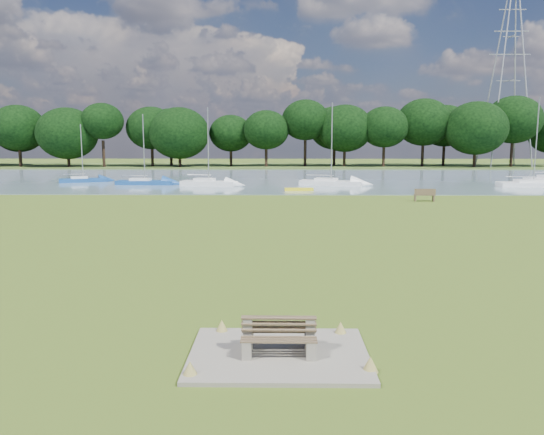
{
  "coord_description": "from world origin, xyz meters",
  "views": [
    {
      "loc": [
        0.01,
        -25.9,
        5.1
      ],
      "look_at": [
        -0.34,
        -2.0,
        1.53
      ],
      "focal_mm": 35.0,
      "sensor_mm": 36.0,
      "label": 1
    }
  ],
  "objects_px": {
    "bench_pair": "(279,337)",
    "pylon": "(510,52)",
    "sailboat_4": "(83,179)",
    "riverbank_bench": "(425,195)",
    "sailboat_0": "(330,181)",
    "sailboat_1": "(144,181)",
    "sailboat_5": "(208,181)",
    "kayak": "(299,189)",
    "sailboat_3": "(533,183)"
  },
  "relations": [
    {
      "from": "riverbank_bench",
      "to": "sailboat_5",
      "type": "relative_size",
      "value": 0.21
    },
    {
      "from": "riverbank_bench",
      "to": "sailboat_5",
      "type": "height_order",
      "value": "sailboat_5"
    },
    {
      "from": "pylon",
      "to": "sailboat_4",
      "type": "bearing_deg",
      "value": -151.48
    },
    {
      "from": "bench_pair",
      "to": "pylon",
      "type": "relative_size",
      "value": 0.06
    },
    {
      "from": "kayak",
      "to": "pylon",
      "type": "relative_size",
      "value": 0.09
    },
    {
      "from": "sailboat_0",
      "to": "bench_pair",
      "type": "bearing_deg",
      "value": -80.08
    },
    {
      "from": "bench_pair",
      "to": "pylon",
      "type": "xyz_separation_m",
      "value": [
        40.04,
        84.0,
        19.53
      ]
    },
    {
      "from": "kayak",
      "to": "riverbank_bench",
      "type": "bearing_deg",
      "value": -43.63
    },
    {
      "from": "pylon",
      "to": "sailboat_4",
      "type": "relative_size",
      "value": 4.77
    },
    {
      "from": "sailboat_4",
      "to": "sailboat_3",
      "type": "bearing_deg",
      "value": -29.99
    },
    {
      "from": "sailboat_4",
      "to": "sailboat_1",
      "type": "bearing_deg",
      "value": -45.68
    },
    {
      "from": "sailboat_0",
      "to": "sailboat_1",
      "type": "distance_m",
      "value": 20.56
    },
    {
      "from": "kayak",
      "to": "pylon",
      "type": "bearing_deg",
      "value": 45.43
    },
    {
      "from": "riverbank_bench",
      "to": "sailboat_0",
      "type": "xyz_separation_m",
      "value": [
        -6.31,
        14.69,
        -0.03
      ]
    },
    {
      "from": "bench_pair",
      "to": "sailboat_4",
      "type": "distance_m",
      "value": 54.8
    },
    {
      "from": "sailboat_3",
      "to": "sailboat_4",
      "type": "distance_m",
      "value": 50.08
    },
    {
      "from": "bench_pair",
      "to": "sailboat_0",
      "type": "distance_m",
      "value": 46.4
    },
    {
      "from": "kayak",
      "to": "sailboat_3",
      "type": "height_order",
      "value": "sailboat_3"
    },
    {
      "from": "sailboat_4",
      "to": "bench_pair",
      "type": "bearing_deg",
      "value": -88.9
    },
    {
      "from": "kayak",
      "to": "sailboat_5",
      "type": "height_order",
      "value": "sailboat_5"
    },
    {
      "from": "kayak",
      "to": "sailboat_3",
      "type": "bearing_deg",
      "value": 6.68
    },
    {
      "from": "sailboat_1",
      "to": "sailboat_5",
      "type": "relative_size",
      "value": 0.92
    },
    {
      "from": "sailboat_0",
      "to": "sailboat_3",
      "type": "xyz_separation_m",
      "value": [
        21.17,
        -1.76,
        0.01
      ]
    },
    {
      "from": "sailboat_3",
      "to": "sailboat_5",
      "type": "xyz_separation_m",
      "value": [
        -34.41,
        0.57,
        0.04
      ]
    },
    {
      "from": "riverbank_bench",
      "to": "sailboat_0",
      "type": "bearing_deg",
      "value": 116.96
    },
    {
      "from": "riverbank_bench",
      "to": "sailboat_1",
      "type": "height_order",
      "value": "sailboat_1"
    },
    {
      "from": "riverbank_bench",
      "to": "sailboat_4",
      "type": "distance_m",
      "value": 39.45
    },
    {
      "from": "sailboat_0",
      "to": "sailboat_3",
      "type": "height_order",
      "value": "sailboat_3"
    },
    {
      "from": "sailboat_0",
      "to": "sailboat_3",
      "type": "bearing_deg",
      "value": 12.04
    },
    {
      "from": "sailboat_4",
      "to": "pylon",
      "type": "bearing_deg",
      "value": 4.73
    },
    {
      "from": "sailboat_0",
      "to": "sailboat_1",
      "type": "xyz_separation_m",
      "value": [
        -20.55,
        0.4,
        -0.04
      ]
    },
    {
      "from": "riverbank_bench",
      "to": "sailboat_5",
      "type": "xyz_separation_m",
      "value": [
        -19.56,
        13.49,
        0.02
      ]
    },
    {
      "from": "kayak",
      "to": "sailboat_0",
      "type": "bearing_deg",
      "value": 56.28
    },
    {
      "from": "pylon",
      "to": "sailboat_3",
      "type": "height_order",
      "value": "pylon"
    },
    {
      "from": "kayak",
      "to": "sailboat_0",
      "type": "xyz_separation_m",
      "value": [
        3.66,
        6.38,
        0.31
      ]
    },
    {
      "from": "riverbank_bench",
      "to": "pylon",
      "type": "relative_size",
      "value": 0.05
    },
    {
      "from": "bench_pair",
      "to": "sailboat_1",
      "type": "height_order",
      "value": "sailboat_1"
    },
    {
      "from": "sailboat_1",
      "to": "sailboat_5",
      "type": "distance_m",
      "value": 7.48
    },
    {
      "from": "riverbank_bench",
      "to": "kayak",
      "type": "relative_size",
      "value": 0.62
    },
    {
      "from": "bench_pair",
      "to": "riverbank_bench",
      "type": "distance_m",
      "value": 33.55
    },
    {
      "from": "riverbank_bench",
      "to": "sailboat_4",
      "type": "xyz_separation_m",
      "value": [
        -34.94,
        18.33,
        -0.08
      ]
    },
    {
      "from": "bench_pair",
      "to": "riverbank_bench",
      "type": "relative_size",
      "value": 1.02
    },
    {
      "from": "bench_pair",
      "to": "riverbank_bench",
      "type": "xyz_separation_m",
      "value": [
        11.87,
        31.38,
        0.04
      ]
    },
    {
      "from": "pylon",
      "to": "sailboat_3",
      "type": "relative_size",
      "value": 3.43
    },
    {
      "from": "riverbank_bench",
      "to": "sailboat_5",
      "type": "bearing_deg",
      "value": 149.11
    },
    {
      "from": "kayak",
      "to": "sailboat_5",
      "type": "xyz_separation_m",
      "value": [
        -9.58,
        5.18,
        0.36
      ]
    },
    {
      "from": "bench_pair",
      "to": "kayak",
      "type": "xyz_separation_m",
      "value": [
        1.9,
        39.69,
        -0.3
      ]
    },
    {
      "from": "kayak",
      "to": "sailboat_1",
      "type": "relative_size",
      "value": 0.36
    },
    {
      "from": "riverbank_bench",
      "to": "kayak",
      "type": "height_order",
      "value": "riverbank_bench"
    },
    {
      "from": "pylon",
      "to": "sailboat_3",
      "type": "distance_m",
      "value": 46.19
    }
  ]
}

